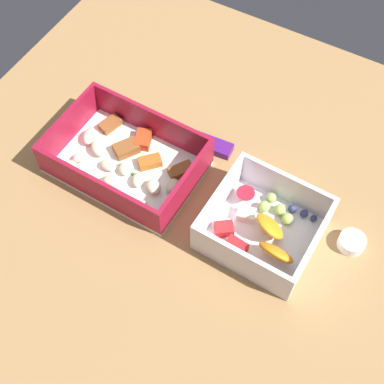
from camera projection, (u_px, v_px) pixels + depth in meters
The scene contains 5 objects.
table_surface at pixel (196, 217), 74.06cm from camera, with size 80.00×80.00×2.00cm, color #9E7547.
pasta_container at pixel (126, 160), 75.74cm from camera, with size 20.95×14.59×5.85cm.
fruit_bowl at pixel (263, 227), 69.66cm from camera, with size 14.66×13.94×5.95cm.
candy_bar at pixel (209, 144), 78.68cm from camera, with size 7.00×2.40×1.20cm, color #51197A.
paper_cup_liner at pixel (352, 242), 69.96cm from camera, with size 3.55×3.55×1.65cm, color white.
Camera 1 is at (17.19, -31.47, 65.89)cm, focal length 49.67 mm.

